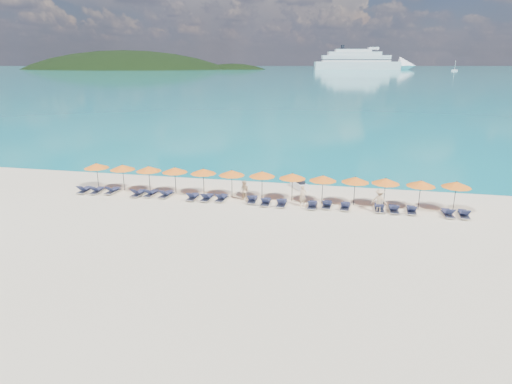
# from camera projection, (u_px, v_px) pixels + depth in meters

# --- Properties ---
(ground) EXTENTS (1400.00, 1400.00, 0.00)m
(ground) POSITION_uv_depth(u_px,v_px,m) (247.00, 221.00, 29.38)
(ground) COLOR beige
(sea) EXTENTS (1600.00, 1300.00, 0.01)m
(sea) POSITION_uv_depth(u_px,v_px,m) (345.00, 69.00, 646.93)
(sea) COLOR #1FA9B2
(sea) RESTS_ON ground
(headland_main) EXTENTS (374.00, 242.00, 126.50)m
(headland_main) POSITION_uv_depth(u_px,v_px,m) (127.00, 97.00, 604.83)
(headland_main) COLOR black
(headland_main) RESTS_ON ground
(headland_small) EXTENTS (162.00, 126.00, 85.50)m
(headland_small) POSITION_uv_depth(u_px,v_px,m) (233.00, 96.00, 593.14)
(headland_small) COLOR black
(headland_small) RESTS_ON ground
(cruise_ship) EXTENTS (134.60, 44.39, 37.02)m
(cruise_ship) POSITION_uv_depth(u_px,v_px,m) (366.00, 62.00, 564.04)
(cruise_ship) COLOR white
(cruise_ship) RESTS_ON ground
(sailboat_near) EXTENTS (6.45, 2.15, 11.82)m
(sailboat_near) POSITION_uv_depth(u_px,v_px,m) (454.00, 70.00, 479.47)
(sailboat_near) COLOR white
(sailboat_near) RESTS_ON ground
(jetski) EXTENTS (1.86, 2.26, 0.77)m
(jetski) POSITION_uv_depth(u_px,v_px,m) (300.00, 185.00, 36.80)
(jetski) COLOR white
(jetski) RESTS_ON ground
(beachgoer_a) EXTENTS (0.72, 0.66, 1.65)m
(beachgoer_a) POSITION_uv_depth(u_px,v_px,m) (303.00, 196.00, 32.10)
(beachgoer_a) COLOR beige
(beachgoer_a) RESTS_ON ground
(beachgoer_b) EXTENTS (0.92, 0.75, 1.65)m
(beachgoer_b) POSITION_uv_depth(u_px,v_px,m) (244.00, 191.00, 33.36)
(beachgoer_b) COLOR beige
(beachgoer_b) RESTS_ON ground
(beachgoer_c) EXTENTS (1.26, 0.85, 1.79)m
(beachgoer_c) POSITION_uv_depth(u_px,v_px,m) (379.00, 201.00, 30.87)
(beachgoer_c) COLOR beige
(beachgoer_c) RESTS_ON ground
(umbrella_0) EXTENTS (2.10, 2.10, 2.28)m
(umbrella_0) POSITION_uv_depth(u_px,v_px,m) (96.00, 166.00, 36.36)
(umbrella_0) COLOR black
(umbrella_0) RESTS_ON ground
(umbrella_1) EXTENTS (2.10, 2.10, 2.28)m
(umbrella_1) POSITION_uv_depth(u_px,v_px,m) (122.00, 167.00, 35.82)
(umbrella_1) COLOR black
(umbrella_1) RESTS_ON ground
(umbrella_2) EXTENTS (2.10, 2.10, 2.28)m
(umbrella_2) POSITION_uv_depth(u_px,v_px,m) (149.00, 169.00, 35.33)
(umbrella_2) COLOR black
(umbrella_2) RESTS_ON ground
(umbrella_3) EXTENTS (2.10, 2.10, 2.28)m
(umbrella_3) POSITION_uv_depth(u_px,v_px,m) (175.00, 170.00, 34.96)
(umbrella_3) COLOR black
(umbrella_3) RESTS_ON ground
(umbrella_4) EXTENTS (2.10, 2.10, 2.28)m
(umbrella_4) POSITION_uv_depth(u_px,v_px,m) (203.00, 171.00, 34.54)
(umbrella_4) COLOR black
(umbrella_4) RESTS_ON ground
(umbrella_5) EXTENTS (2.10, 2.10, 2.28)m
(umbrella_5) POSITION_uv_depth(u_px,v_px,m) (232.00, 173.00, 34.04)
(umbrella_5) COLOR black
(umbrella_5) RESTS_ON ground
(umbrella_6) EXTENTS (2.10, 2.10, 2.28)m
(umbrella_6) POSITION_uv_depth(u_px,v_px,m) (262.00, 174.00, 33.69)
(umbrella_6) COLOR black
(umbrella_6) RESTS_ON ground
(umbrella_7) EXTENTS (2.10, 2.10, 2.28)m
(umbrella_7) POSITION_uv_depth(u_px,v_px,m) (292.00, 176.00, 33.11)
(umbrella_7) COLOR black
(umbrella_7) RESTS_ON ground
(umbrella_8) EXTENTS (2.10, 2.10, 2.28)m
(umbrella_8) POSITION_uv_depth(u_px,v_px,m) (323.00, 178.00, 32.49)
(umbrella_8) COLOR black
(umbrella_8) RESTS_ON ground
(umbrella_9) EXTENTS (2.10, 2.10, 2.28)m
(umbrella_9) POSITION_uv_depth(u_px,v_px,m) (355.00, 180.00, 32.10)
(umbrella_9) COLOR black
(umbrella_9) RESTS_ON ground
(umbrella_10) EXTENTS (2.10, 2.10, 2.28)m
(umbrella_10) POSITION_uv_depth(u_px,v_px,m) (386.00, 181.00, 31.74)
(umbrella_10) COLOR black
(umbrella_10) RESTS_ON ground
(umbrella_11) EXTENTS (2.10, 2.10, 2.28)m
(umbrella_11) POSITION_uv_depth(u_px,v_px,m) (421.00, 183.00, 31.10)
(umbrella_11) COLOR black
(umbrella_11) RESTS_ON ground
(umbrella_12) EXTENTS (2.10, 2.10, 2.28)m
(umbrella_12) POSITION_uv_depth(u_px,v_px,m) (457.00, 184.00, 30.82)
(umbrella_12) COLOR black
(umbrella_12) RESTS_ON ground
(lounger_0) EXTENTS (0.74, 1.74, 0.66)m
(lounger_0) POSITION_uv_depth(u_px,v_px,m) (85.00, 190.00, 35.77)
(lounger_0) COLOR silver
(lounger_0) RESTS_ON ground
(lounger_1) EXTENTS (0.75, 1.74, 0.66)m
(lounger_1) POSITION_uv_depth(u_px,v_px,m) (97.00, 190.00, 35.62)
(lounger_1) COLOR silver
(lounger_1) RESTS_ON ground
(lounger_2) EXTENTS (0.73, 1.74, 0.66)m
(lounger_2) POSITION_uv_depth(u_px,v_px,m) (113.00, 190.00, 35.60)
(lounger_2) COLOR silver
(lounger_2) RESTS_ON ground
(lounger_3) EXTENTS (0.75, 1.74, 0.66)m
(lounger_3) POSITION_uv_depth(u_px,v_px,m) (138.00, 193.00, 34.85)
(lounger_3) COLOR silver
(lounger_3) RESTS_ON ground
(lounger_4) EXTENTS (0.76, 1.75, 0.66)m
(lounger_4) POSITION_uv_depth(u_px,v_px,m) (151.00, 193.00, 34.84)
(lounger_4) COLOR silver
(lounger_4) RESTS_ON ground
(lounger_5) EXTENTS (0.78, 1.75, 0.66)m
(lounger_5) POSITION_uv_depth(u_px,v_px,m) (166.00, 194.00, 34.60)
(lounger_5) COLOR silver
(lounger_5) RESTS_ON ground
(lounger_6) EXTENTS (0.63, 1.70, 0.66)m
(lounger_6) POSITION_uv_depth(u_px,v_px,m) (193.00, 197.00, 33.93)
(lounger_6) COLOR silver
(lounger_6) RESTS_ON ground
(lounger_7) EXTENTS (0.69, 1.72, 0.66)m
(lounger_7) POSITION_uv_depth(u_px,v_px,m) (207.00, 197.00, 33.75)
(lounger_7) COLOR silver
(lounger_7) RESTS_ON ground
(lounger_8) EXTENTS (0.74, 1.74, 0.66)m
(lounger_8) POSITION_uv_depth(u_px,v_px,m) (222.00, 198.00, 33.66)
(lounger_8) COLOR silver
(lounger_8) RESTS_ON ground
(lounger_9) EXTENTS (0.69, 1.72, 0.66)m
(lounger_9) POSITION_uv_depth(u_px,v_px,m) (252.00, 199.00, 33.25)
(lounger_9) COLOR silver
(lounger_9) RESTS_ON ground
(lounger_10) EXTENTS (0.66, 1.71, 0.66)m
(lounger_10) POSITION_uv_depth(u_px,v_px,m) (266.00, 202.00, 32.70)
(lounger_10) COLOR silver
(lounger_10) RESTS_ON ground
(lounger_11) EXTENTS (0.64, 1.71, 0.66)m
(lounger_11) POSITION_uv_depth(u_px,v_px,m) (282.00, 203.00, 32.44)
(lounger_11) COLOR silver
(lounger_11) RESTS_ON ground
(lounger_12) EXTENTS (0.66, 1.71, 0.66)m
(lounger_12) POSITION_uv_depth(u_px,v_px,m) (312.00, 205.00, 32.00)
(lounger_12) COLOR silver
(lounger_12) RESTS_ON ground
(lounger_13) EXTENTS (0.74, 1.74, 0.66)m
(lounger_13) POSITION_uv_depth(u_px,v_px,m) (327.00, 204.00, 32.09)
(lounger_13) COLOR silver
(lounger_13) RESTS_ON ground
(lounger_14) EXTENTS (0.79, 1.75, 0.66)m
(lounger_14) POSITION_uv_depth(u_px,v_px,m) (345.00, 206.00, 31.74)
(lounger_14) COLOR silver
(lounger_14) RESTS_ON ground
(lounger_15) EXTENTS (0.65, 1.71, 0.66)m
(lounger_15) POSITION_uv_depth(u_px,v_px,m) (379.00, 208.00, 31.34)
(lounger_15) COLOR silver
(lounger_15) RESTS_ON ground
(lounger_16) EXTENTS (0.66, 1.71, 0.66)m
(lounger_16) POSITION_uv_depth(u_px,v_px,m) (394.00, 209.00, 31.11)
(lounger_16) COLOR silver
(lounger_16) RESTS_ON ground
(lounger_17) EXTENTS (0.72, 1.74, 0.66)m
(lounger_17) POSITION_uv_depth(u_px,v_px,m) (412.00, 210.00, 30.90)
(lounger_17) COLOR silver
(lounger_17) RESTS_ON ground
(lounger_18) EXTENTS (0.71, 1.73, 0.66)m
(lounger_18) POSITION_uv_depth(u_px,v_px,m) (448.00, 213.00, 30.28)
(lounger_18) COLOR silver
(lounger_18) RESTS_ON ground
(lounger_19) EXTENTS (0.72, 1.73, 0.66)m
(lounger_19) POSITION_uv_depth(u_px,v_px,m) (464.00, 214.00, 30.10)
(lounger_19) COLOR silver
(lounger_19) RESTS_ON ground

